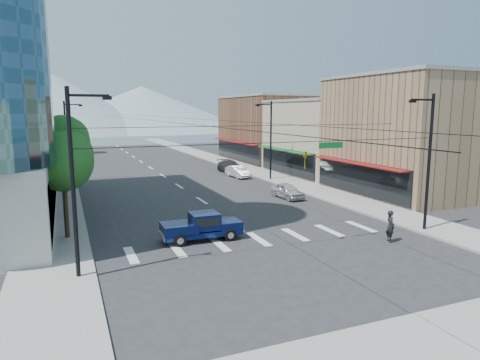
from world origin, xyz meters
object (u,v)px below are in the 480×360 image
at_px(parked_car_mid, 238,172).
at_px(pedestrian, 390,226).
at_px(pickup_truck, 201,226).
at_px(parked_car_near, 287,191).
at_px(parked_car_far, 230,167).

bearing_deg(parked_car_mid, pedestrian, -97.24).
xyz_separation_m(pickup_truck, parked_car_near, (11.13, 9.31, -0.20)).
distance_m(parked_car_mid, parked_car_far, 4.22).
bearing_deg(parked_car_mid, parked_car_far, 76.37).
relative_size(pedestrian, parked_car_near, 0.49).
xyz_separation_m(pedestrian, parked_car_near, (0.60, 14.06, -0.30)).
bearing_deg(parked_car_mid, parked_car_near, -97.00).
distance_m(parked_car_near, parked_car_far, 17.43).
xyz_separation_m(pedestrian, parked_car_far, (1.69, 31.46, -0.21)).
height_order(pedestrian, parked_car_near, pedestrian).
bearing_deg(pickup_truck, pedestrian, -22.94).
bearing_deg(parked_car_near, parked_car_mid, 84.83).
height_order(pedestrian, parked_car_mid, pedestrian).
xyz_separation_m(pedestrian, parked_car_mid, (1.06, 27.29, -0.28)).
xyz_separation_m(pickup_truck, parked_car_far, (12.22, 26.70, -0.12)).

